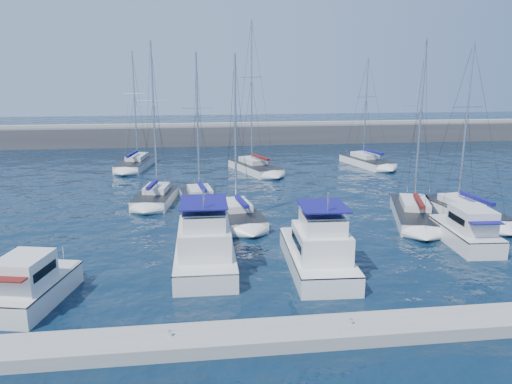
{
  "coord_description": "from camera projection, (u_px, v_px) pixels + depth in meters",
  "views": [
    {
      "loc": [
        -6.85,
        -30.58,
        11.59
      ],
      "look_at": [
        -2.23,
        4.74,
        3.0
      ],
      "focal_mm": 35.0,
      "sensor_mm": 36.0,
      "label": 1
    }
  ],
  "objects": [
    {
      "name": "motor_yacht_port_inner",
      "position": [
        205.0,
        247.0,
        30.5
      ],
      "size": [
        3.77,
        9.88,
        4.69
      ],
      "rotation": [
        0.0,
        0.0,
        -0.02
      ],
      "color": "silver",
      "rests_on": "ground"
    },
    {
      "name": "sailboat_mid_d",
      "position": [
        415.0,
        213.0,
        40.14
      ],
      "size": [
        5.84,
        9.95,
        14.45
      ],
      "rotation": [
        0.0,
        0.0,
        -0.3
      ],
      "color": "silver",
      "rests_on": "ground"
    },
    {
      "name": "motor_yacht_port_outer",
      "position": [
        32.0,
        287.0,
        25.3
      ],
      "size": [
        3.76,
        6.24,
        3.2
      ],
      "rotation": [
        0.0,
        0.0,
        -0.23
      ],
      "color": "silver",
      "rests_on": "ground"
    },
    {
      "name": "sailboat_mid_e",
      "position": [
        464.0,
        211.0,
        40.67
      ],
      "size": [
        3.93,
        8.84,
        14.22
      ],
      "rotation": [
        0.0,
        0.0,
        0.1
      ],
      "color": "silver",
      "rests_on": "ground"
    },
    {
      "name": "sailboat_back_b",
      "position": [
        255.0,
        167.0,
        59.51
      ],
      "size": [
        5.9,
        9.54,
        17.74
      ],
      "rotation": [
        0.0,
        0.0,
        0.33
      ],
      "color": "silver",
      "rests_on": "ground"
    },
    {
      "name": "dock_cleat_centre",
      "position": [
        351.0,
        322.0,
        22.29
      ],
      "size": [
        0.16,
        0.16,
        0.25
      ],
      "primitive_type": "cylinder",
      "color": "silver",
      "rests_on": "dock"
    },
    {
      "name": "motor_yacht_stbd_inner",
      "position": [
        318.0,
        253.0,
        29.63
      ],
      "size": [
        3.85,
        8.86,
        4.69
      ],
      "rotation": [
        0.0,
        0.0,
        -0.05
      ],
      "color": "silver",
      "rests_on": "ground"
    },
    {
      "name": "sailboat_mid_c",
      "position": [
        238.0,
        215.0,
        39.62
      ],
      "size": [
        3.91,
        7.79,
        13.29
      ],
      "rotation": [
        0.0,
        0.0,
        0.13
      ],
      "color": "silver",
      "rests_on": "ground"
    },
    {
      "name": "dock",
      "position": [
        351.0,
        330.0,
        22.38
      ],
      "size": [
        40.0,
        2.2,
        0.6
      ],
      "primitive_type": "cube",
      "color": "gray",
      "rests_on": "ground"
    },
    {
      "name": "motor_yacht_stbd_outer",
      "position": [
        467.0,
        232.0,
        34.05
      ],
      "size": [
        3.06,
        6.53,
        3.2
      ],
      "rotation": [
        0.0,
        0.0,
        -0.06
      ],
      "color": "silver",
      "rests_on": "ground"
    },
    {
      "name": "sailboat_back_c",
      "position": [
        367.0,
        162.0,
        63.33
      ],
      "size": [
        4.94,
        8.94,
        13.66
      ],
      "rotation": [
        0.0,
        0.0,
        0.23
      ],
      "color": "silver",
      "rests_on": "ground"
    },
    {
      "name": "breakwater",
      "position": [
        233.0,
        137.0,
        82.94
      ],
      "size": [
        160.0,
        6.0,
        4.45
      ],
      "color": "#424244",
      "rests_on": "ground"
    },
    {
      "name": "sailboat_mid_b",
      "position": [
        201.0,
        200.0,
        44.42
      ],
      "size": [
        3.89,
        7.69,
        13.64
      ],
      "rotation": [
        0.0,
        0.0,
        0.12
      ],
      "color": "silver",
      "rests_on": "ground"
    },
    {
      "name": "ground",
      "position": [
        299.0,
        251.0,
        33.06
      ],
      "size": [
        220.0,
        220.0,
        0.0
      ],
      "primitive_type": "plane",
      "color": "black",
      "rests_on": "ground"
    },
    {
      "name": "sailboat_back_a",
      "position": [
        136.0,
        163.0,
        62.13
      ],
      "size": [
        4.53,
        9.71,
        14.42
      ],
      "rotation": [
        0.0,
        0.0,
        -0.16
      ],
      "color": "silver",
      "rests_on": "ground"
    },
    {
      "name": "sailboat_mid_a",
      "position": [
        156.0,
        197.0,
        45.27
      ],
      "size": [
        4.14,
        7.33,
        14.58
      ],
      "rotation": [
        0.0,
        0.0,
        -0.16
      ],
      "color": "silver",
      "rests_on": "ground"
    },
    {
      "name": "dock_cleat_near_port",
      "position": [
        170.0,
        333.0,
        21.28
      ],
      "size": [
        0.16,
        0.16,
        0.25
      ],
      "primitive_type": "cylinder",
      "color": "silver",
      "rests_on": "dock"
    }
  ]
}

